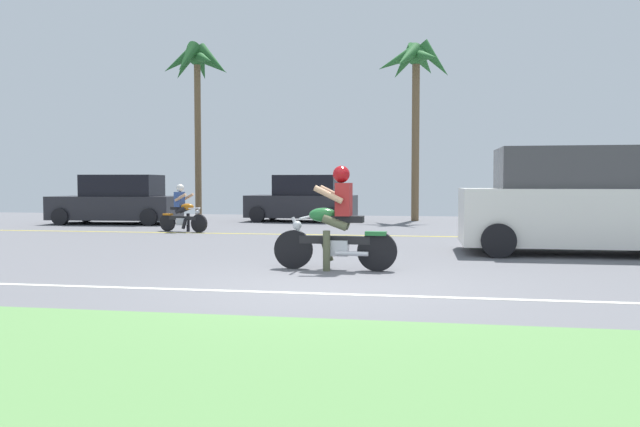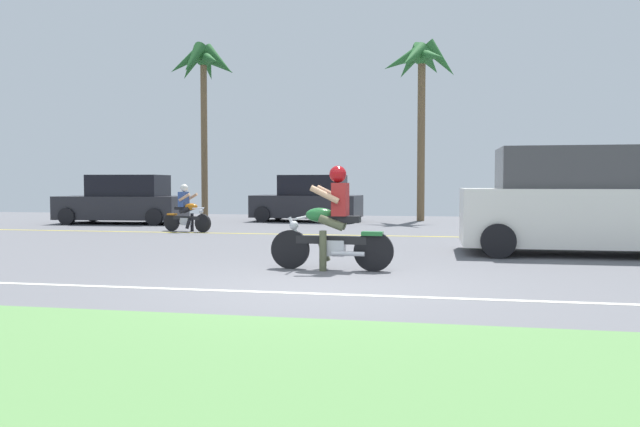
{
  "view_description": "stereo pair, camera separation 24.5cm",
  "coord_description": "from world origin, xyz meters",
  "px_view_note": "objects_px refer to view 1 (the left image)",
  "views": [
    {
      "loc": [
        1.27,
        -8.11,
        1.38
      ],
      "look_at": [
        -0.84,
        4.28,
        0.76
      ],
      "focal_mm": 34.74,
      "sensor_mm": 36.0,
      "label": 1
    },
    {
      "loc": [
        1.51,
        -8.06,
        1.38
      ],
      "look_at": [
        -0.84,
        4.28,
        0.76
      ],
      "focal_mm": 34.74,
      "sensor_mm": 36.0,
      "label": 2
    }
  ],
  "objects_px": {
    "motorcyclist_distant": "(183,212)",
    "parked_car_1": "(303,200)",
    "motorcyclist": "(336,226)",
    "palm_tree_2": "(198,70)",
    "suv_nearby": "(580,203)",
    "parked_car_0": "(118,201)",
    "palm_tree_1": "(416,70)"
  },
  "relations": [
    {
      "from": "motorcyclist_distant",
      "to": "parked_car_1",
      "type": "bearing_deg",
      "value": 64.88
    },
    {
      "from": "motorcyclist",
      "to": "palm_tree_2",
      "type": "xyz_separation_m",
      "value": [
        -7.39,
        13.46,
        5.08
      ]
    },
    {
      "from": "suv_nearby",
      "to": "motorcyclist_distant",
      "type": "xyz_separation_m",
      "value": [
        -9.74,
        3.84,
        -0.43
      ]
    },
    {
      "from": "parked_car_1",
      "to": "suv_nearby",
      "type": "bearing_deg",
      "value": -51.21
    },
    {
      "from": "palm_tree_2",
      "to": "parked_car_0",
      "type": "bearing_deg",
      "value": -112.83
    },
    {
      "from": "suv_nearby",
      "to": "palm_tree_2",
      "type": "distance_m",
      "value": 16.42
    },
    {
      "from": "parked_car_0",
      "to": "palm_tree_1",
      "type": "relative_size",
      "value": 0.65
    },
    {
      "from": "motorcyclist",
      "to": "palm_tree_1",
      "type": "height_order",
      "value": "palm_tree_1"
    },
    {
      "from": "palm_tree_1",
      "to": "palm_tree_2",
      "type": "xyz_separation_m",
      "value": [
        -8.4,
        0.28,
        0.31
      ]
    },
    {
      "from": "motorcyclist",
      "to": "parked_car_1",
      "type": "distance_m",
      "value": 12.47
    },
    {
      "from": "parked_car_0",
      "to": "palm_tree_1",
      "type": "bearing_deg",
      "value": 18.52
    },
    {
      "from": "palm_tree_1",
      "to": "palm_tree_2",
      "type": "relative_size",
      "value": 0.96
    },
    {
      "from": "motorcyclist",
      "to": "suv_nearby",
      "type": "xyz_separation_m",
      "value": [
        4.37,
        3.05,
        0.3
      ]
    },
    {
      "from": "motorcyclist",
      "to": "palm_tree_1",
      "type": "bearing_deg",
      "value": 85.62
    },
    {
      "from": "motorcyclist",
      "to": "parked_car_1",
      "type": "height_order",
      "value": "parked_car_1"
    },
    {
      "from": "parked_car_0",
      "to": "motorcyclist_distant",
      "type": "xyz_separation_m",
      "value": [
        3.53,
        -2.97,
        -0.2
      ]
    },
    {
      "from": "parked_car_0",
      "to": "parked_car_1",
      "type": "height_order",
      "value": "parked_car_1"
    },
    {
      "from": "motorcyclist",
      "to": "suv_nearby",
      "type": "height_order",
      "value": "suv_nearby"
    },
    {
      "from": "palm_tree_1",
      "to": "palm_tree_2",
      "type": "distance_m",
      "value": 8.41
    },
    {
      "from": "parked_car_1",
      "to": "motorcyclist_distant",
      "type": "bearing_deg",
      "value": -115.12
    },
    {
      "from": "suv_nearby",
      "to": "palm_tree_1",
      "type": "relative_size",
      "value": 0.71
    },
    {
      "from": "motorcyclist",
      "to": "suv_nearby",
      "type": "relative_size",
      "value": 0.43
    },
    {
      "from": "palm_tree_1",
      "to": "motorcyclist_distant",
      "type": "bearing_deg",
      "value": -135.42
    },
    {
      "from": "motorcyclist",
      "to": "motorcyclist_distant",
      "type": "height_order",
      "value": "motorcyclist"
    },
    {
      "from": "palm_tree_2",
      "to": "suv_nearby",
      "type": "bearing_deg",
      "value": -41.55
    },
    {
      "from": "suv_nearby",
      "to": "parked_car_0",
      "type": "bearing_deg",
      "value": 152.81
    },
    {
      "from": "motorcyclist",
      "to": "motorcyclist_distant",
      "type": "bearing_deg",
      "value": 127.97
    },
    {
      "from": "parked_car_0",
      "to": "parked_car_1",
      "type": "xyz_separation_m",
      "value": [
        5.98,
        2.26,
        0.0
      ]
    },
    {
      "from": "palm_tree_1",
      "to": "palm_tree_2",
      "type": "height_order",
      "value": "palm_tree_2"
    },
    {
      "from": "palm_tree_2",
      "to": "motorcyclist_distant",
      "type": "distance_m",
      "value": 8.63
    },
    {
      "from": "palm_tree_1",
      "to": "motorcyclist_distant",
      "type": "xyz_separation_m",
      "value": [
        -6.39,
        -6.29,
        -4.9
      ]
    },
    {
      "from": "parked_car_0",
      "to": "motorcyclist_distant",
      "type": "distance_m",
      "value": 4.62
    }
  ]
}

